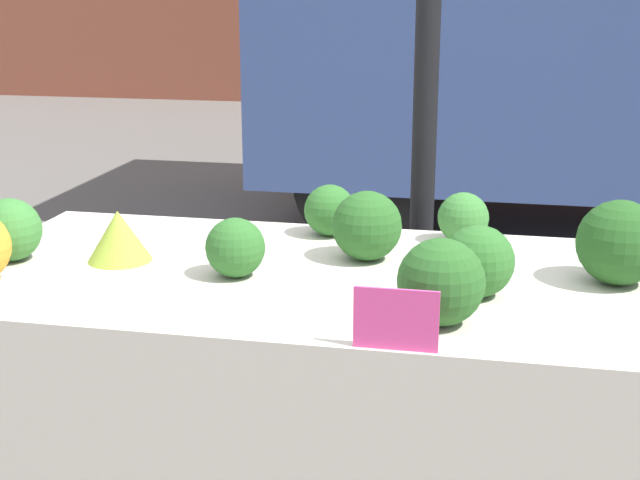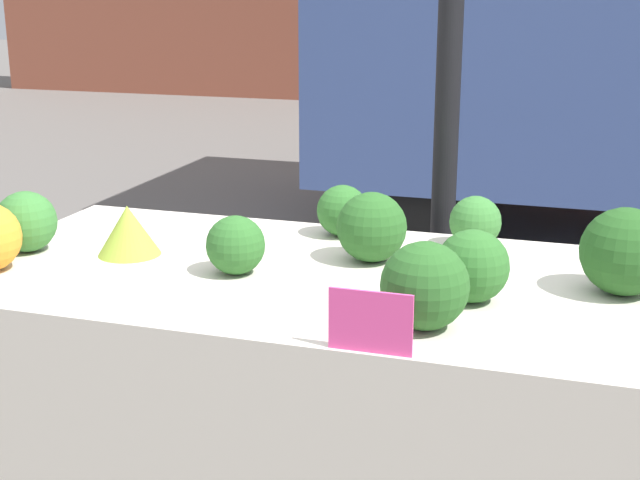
# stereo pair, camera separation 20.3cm
# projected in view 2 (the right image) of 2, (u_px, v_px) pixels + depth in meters

# --- Properties ---
(tent_pole) EXTENTS (0.07, 0.07, 2.55)m
(tent_pole) POSITION_uv_depth(u_px,v_px,m) (448.00, 83.00, 2.46)
(tent_pole) COLOR black
(tent_pole) RESTS_ON ground_plane
(market_table) EXTENTS (1.69, 0.84, 0.90)m
(market_table) POSITION_uv_depth(u_px,v_px,m) (311.00, 333.00, 2.02)
(market_table) COLOR beige
(market_table) RESTS_ON ground_plane
(romanesco_head) EXTENTS (0.15, 0.15, 0.12)m
(romanesco_head) POSITION_uv_depth(u_px,v_px,m) (128.00, 230.00, 2.18)
(romanesco_head) COLOR #93B238
(romanesco_head) RESTS_ON market_table
(broccoli_head_0) EXTENTS (0.17, 0.17, 0.17)m
(broccoli_head_0) POSITION_uv_depth(u_px,v_px,m) (372.00, 227.00, 2.12)
(broccoli_head_0) COLOR #285B23
(broccoli_head_0) RESTS_ON market_table
(broccoli_head_1) EXTENTS (0.15, 0.15, 0.15)m
(broccoli_head_1) POSITION_uv_depth(u_px,v_px,m) (473.00, 266.00, 1.85)
(broccoli_head_1) COLOR #2D6628
(broccoli_head_1) RESTS_ON market_table
(broccoli_head_2) EXTENTS (0.17, 0.17, 0.17)m
(broccoli_head_2) POSITION_uv_depth(u_px,v_px,m) (425.00, 286.00, 1.70)
(broccoli_head_2) COLOR #285B23
(broccoli_head_2) RESTS_ON market_table
(broccoli_head_3) EXTENTS (0.15, 0.15, 0.15)m
(broccoli_head_3) POSITION_uv_depth(u_px,v_px,m) (26.00, 222.00, 2.20)
(broccoli_head_3) COLOR #387533
(broccoli_head_3) RESTS_ON market_table
(broccoli_head_4) EXTENTS (0.19, 0.19, 0.19)m
(broccoli_head_4) POSITION_uv_depth(u_px,v_px,m) (625.00, 252.00, 1.89)
(broccoli_head_4) COLOR #23511E
(broccoli_head_4) RESTS_ON market_table
(broccoli_head_5) EXTENTS (0.14, 0.14, 0.14)m
(broccoli_head_5) POSITION_uv_depth(u_px,v_px,m) (343.00, 211.00, 2.34)
(broccoli_head_5) COLOR #2D6628
(broccoli_head_5) RESTS_ON market_table
(broccoli_head_6) EXTENTS (0.13, 0.13, 0.13)m
(broccoli_head_6) POSITION_uv_depth(u_px,v_px,m) (475.00, 222.00, 2.24)
(broccoli_head_6) COLOR #387533
(broccoli_head_6) RESTS_ON market_table
(broccoli_head_7) EXTENTS (0.14, 0.14, 0.14)m
(broccoli_head_7) POSITION_uv_depth(u_px,v_px,m) (236.00, 245.00, 2.03)
(broccoli_head_7) COLOR #2D6628
(broccoli_head_7) RESTS_ON market_table
(price_sign) EXTENTS (0.16, 0.01, 0.12)m
(price_sign) POSITION_uv_depth(u_px,v_px,m) (370.00, 322.00, 1.60)
(price_sign) COLOR #EF4793
(price_sign) RESTS_ON market_table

